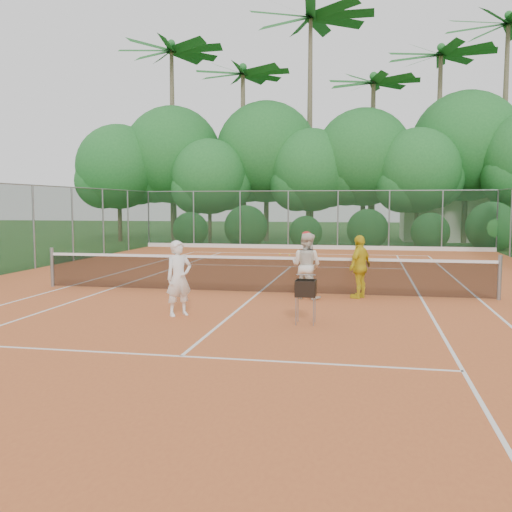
{
  "coord_description": "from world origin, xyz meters",
  "views": [
    {
      "loc": [
        2.76,
        -14.56,
        2.35
      ],
      "look_at": [
        0.15,
        -1.2,
        1.1
      ],
      "focal_mm": 40.0,
      "sensor_mm": 36.0,
      "label": 1
    }
  ],
  "objects_px": {
    "player_yellow": "(360,267)",
    "ball_hopper": "(306,289)",
    "player_center_grp": "(306,265)",
    "player_white": "(179,278)"
  },
  "relations": [
    {
      "from": "player_center_grp",
      "to": "player_yellow",
      "type": "relative_size",
      "value": 1.06
    },
    {
      "from": "player_white",
      "to": "ball_hopper",
      "type": "height_order",
      "value": "player_white"
    },
    {
      "from": "player_center_grp",
      "to": "player_yellow",
      "type": "bearing_deg",
      "value": 13.85
    },
    {
      "from": "player_yellow",
      "to": "ball_hopper",
      "type": "bearing_deg",
      "value": 11.24
    },
    {
      "from": "player_yellow",
      "to": "ball_hopper",
      "type": "xyz_separation_m",
      "value": [
        -0.99,
        -3.31,
        -0.1
      ]
    },
    {
      "from": "player_center_grp",
      "to": "ball_hopper",
      "type": "xyz_separation_m",
      "value": [
        0.3,
        -3.0,
        -0.14
      ]
    },
    {
      "from": "player_white",
      "to": "player_yellow",
      "type": "relative_size",
      "value": 1.01
    },
    {
      "from": "player_white",
      "to": "ball_hopper",
      "type": "bearing_deg",
      "value": -51.5
    },
    {
      "from": "ball_hopper",
      "to": "player_white",
      "type": "bearing_deg",
      "value": -171.97
    },
    {
      "from": "player_yellow",
      "to": "player_center_grp",
      "type": "bearing_deg",
      "value": -48.29
    }
  ]
}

